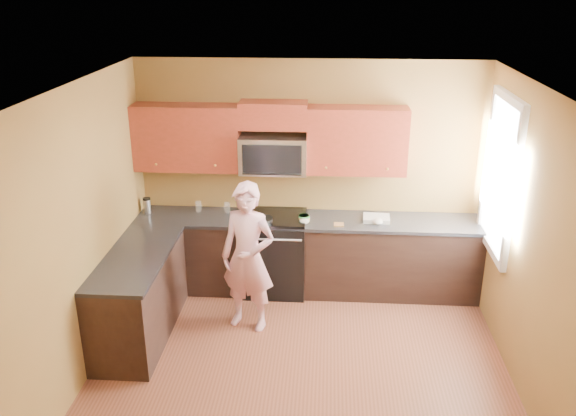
# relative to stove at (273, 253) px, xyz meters

# --- Properties ---
(floor) EXTENTS (4.00, 4.00, 0.00)m
(floor) POSITION_rel_stove_xyz_m (0.40, -1.68, -0.47)
(floor) COLOR brown
(floor) RESTS_ON ground
(ceiling) EXTENTS (4.00, 4.00, 0.00)m
(ceiling) POSITION_rel_stove_xyz_m (0.40, -1.68, 2.23)
(ceiling) COLOR white
(ceiling) RESTS_ON ground
(wall_back) EXTENTS (4.00, 0.00, 4.00)m
(wall_back) POSITION_rel_stove_xyz_m (0.40, 0.32, 0.88)
(wall_back) COLOR brown
(wall_back) RESTS_ON ground
(wall_front) EXTENTS (4.00, 0.00, 4.00)m
(wall_front) POSITION_rel_stove_xyz_m (0.40, -3.67, 0.88)
(wall_front) COLOR brown
(wall_front) RESTS_ON ground
(wall_left) EXTENTS (0.00, 4.00, 4.00)m
(wall_left) POSITION_rel_stove_xyz_m (-1.60, -1.68, 0.88)
(wall_left) COLOR brown
(wall_left) RESTS_ON ground
(wall_right) EXTENTS (0.00, 4.00, 4.00)m
(wall_right) POSITION_rel_stove_xyz_m (2.40, -1.68, 0.88)
(wall_right) COLOR brown
(wall_right) RESTS_ON ground
(cabinet_back_run) EXTENTS (4.00, 0.60, 0.88)m
(cabinet_back_run) POSITION_rel_stove_xyz_m (0.40, 0.02, -0.03)
(cabinet_back_run) COLOR black
(cabinet_back_run) RESTS_ON floor
(cabinet_left_run) EXTENTS (0.60, 1.60, 0.88)m
(cabinet_left_run) POSITION_rel_stove_xyz_m (-1.30, -1.08, -0.03)
(cabinet_left_run) COLOR black
(cabinet_left_run) RESTS_ON floor
(countertop_back) EXTENTS (4.00, 0.62, 0.04)m
(countertop_back) POSITION_rel_stove_xyz_m (0.40, 0.01, 0.43)
(countertop_back) COLOR black
(countertop_back) RESTS_ON cabinet_back_run
(countertop_left) EXTENTS (0.62, 1.60, 0.04)m
(countertop_left) POSITION_rel_stove_xyz_m (-1.29, -1.08, 0.43)
(countertop_left) COLOR black
(countertop_left) RESTS_ON cabinet_left_run
(stove) EXTENTS (0.76, 0.65, 0.95)m
(stove) POSITION_rel_stove_xyz_m (0.00, 0.00, 0.00)
(stove) COLOR black
(stove) RESTS_ON floor
(microwave) EXTENTS (0.76, 0.40, 0.42)m
(microwave) POSITION_rel_stove_xyz_m (0.00, 0.12, 0.97)
(microwave) COLOR silver
(microwave) RESTS_ON wall_back
(upper_cab_left) EXTENTS (1.22, 0.33, 0.75)m
(upper_cab_left) POSITION_rel_stove_xyz_m (-0.99, 0.16, 0.97)
(upper_cab_left) COLOR maroon
(upper_cab_left) RESTS_ON wall_back
(upper_cab_right) EXTENTS (1.12, 0.33, 0.75)m
(upper_cab_right) POSITION_rel_stove_xyz_m (0.94, 0.16, 0.97)
(upper_cab_right) COLOR maroon
(upper_cab_right) RESTS_ON wall_back
(upper_cab_over_mw) EXTENTS (0.76, 0.33, 0.30)m
(upper_cab_over_mw) POSITION_rel_stove_xyz_m (0.00, 0.16, 1.62)
(upper_cab_over_mw) COLOR maroon
(upper_cab_over_mw) RESTS_ON wall_back
(window) EXTENTS (0.06, 1.06, 1.66)m
(window) POSITION_rel_stove_xyz_m (2.38, -0.48, 1.17)
(window) COLOR white
(window) RESTS_ON wall_right
(woman) EXTENTS (0.68, 0.54, 1.62)m
(woman) POSITION_rel_stove_xyz_m (-0.19, -0.82, 0.34)
(woman) COLOR pink
(woman) RESTS_ON floor
(frying_pan) EXTENTS (0.33, 0.48, 0.06)m
(frying_pan) POSITION_rel_stove_xyz_m (-0.11, -0.20, 0.47)
(frying_pan) COLOR black
(frying_pan) RESTS_ON stove
(butter_tub) EXTENTS (0.15, 0.15, 0.09)m
(butter_tub) POSITION_rel_stove_xyz_m (0.36, -0.06, 0.45)
(butter_tub) COLOR #FAB741
(butter_tub) RESTS_ON countertop_back
(toast_slice) EXTENTS (0.11, 0.11, 0.01)m
(toast_slice) POSITION_rel_stove_xyz_m (0.76, -0.15, 0.45)
(toast_slice) COLOR #B27F47
(toast_slice) RESTS_ON countertop_back
(napkin_a) EXTENTS (0.14, 0.15, 0.06)m
(napkin_a) POSITION_rel_stove_xyz_m (0.37, -0.13, 0.48)
(napkin_a) COLOR silver
(napkin_a) RESTS_ON countertop_back
(napkin_b) EXTENTS (0.12, 0.13, 0.07)m
(napkin_b) POSITION_rel_stove_xyz_m (1.20, -0.09, 0.48)
(napkin_b) COLOR silver
(napkin_b) RESTS_ON countertop_back
(dish_towel) EXTENTS (0.31, 0.26, 0.05)m
(dish_towel) POSITION_rel_stove_xyz_m (1.19, 0.02, 0.47)
(dish_towel) COLOR white
(dish_towel) RESTS_ON countertop_back
(travel_mug) EXTENTS (0.11, 0.11, 0.19)m
(travel_mug) POSITION_rel_stove_xyz_m (-1.50, 0.06, 0.45)
(travel_mug) COLOR silver
(travel_mug) RESTS_ON countertop_back
(glass_b) EXTENTS (0.07, 0.07, 0.12)m
(glass_b) POSITION_rel_stove_xyz_m (-0.56, 0.15, 0.51)
(glass_b) COLOR silver
(glass_b) RESTS_ON countertop_back
(glass_c) EXTENTS (0.09, 0.09, 0.12)m
(glass_c) POSITION_rel_stove_xyz_m (-0.91, 0.17, 0.51)
(glass_c) COLOR silver
(glass_c) RESTS_ON countertop_back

